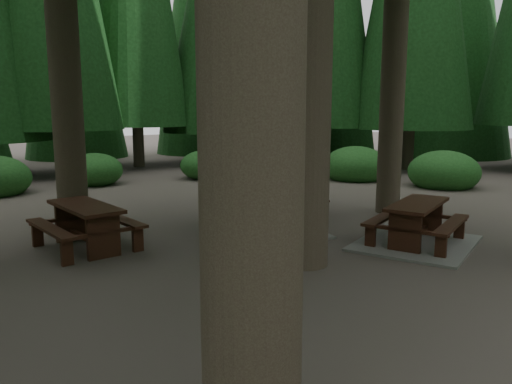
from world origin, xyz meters
TOP-DOWN VIEW (x-y plane):
  - ground at (0.00, 0.00)m, footprint 80.00×80.00m
  - picnic_table_a at (3.39, -0.28)m, footprint 3.00×2.73m
  - picnic_table_b at (-1.79, 3.42)m, footprint 1.65×2.02m
  - picnic_table_c at (1.55, 2.14)m, footprint 2.65×2.34m
  - picnic_table_d at (3.36, 3.40)m, footprint 2.17×2.06m
  - shrub_ring at (0.70, 0.75)m, footprint 23.86×24.64m

SIDE VIEW (x-z plane):
  - ground at x=0.00m, z-range 0.00..0.00m
  - picnic_table_c at x=1.55m, z-range -0.13..0.65m
  - picnic_table_a at x=3.39m, z-range -0.13..0.71m
  - shrub_ring at x=0.70m, z-range -0.35..1.15m
  - picnic_table_d at x=3.36m, z-range 0.12..0.86m
  - picnic_table_b at x=-1.79m, z-range 0.14..0.99m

